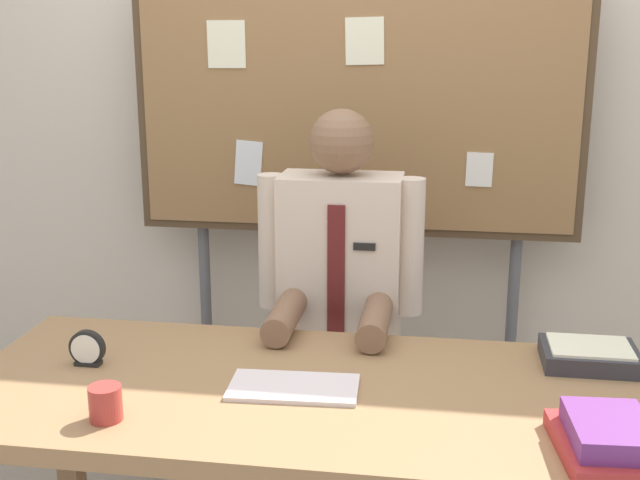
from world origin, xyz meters
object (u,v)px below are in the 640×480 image
person (340,331)px  open_notebook (294,387)px  paper_tray (589,355)px  coffee_mug (105,403)px  bulletin_board (356,112)px  book_stack (605,440)px  desk (309,415)px  desk_clock (87,350)px

person → open_notebook: size_ratio=4.19×
paper_tray → coffee_mug: bearing=-156.6°
bulletin_board → open_notebook: bearing=-91.9°
book_stack → coffee_mug: book_stack is taller
person → coffee_mug: bearing=-117.0°
paper_tray → bulletin_board: bearing=133.7°
person → book_stack: bearing=-51.6°
person → open_notebook: 0.66m
open_notebook → paper_tray: bearing=20.0°
open_notebook → paper_tray: size_ratio=1.29×
person → open_notebook: person is taller
book_stack → coffee_mug: size_ratio=3.57×
desk → paper_tray: (0.75, 0.27, 0.11)m
open_notebook → coffee_mug: bearing=-150.5°
open_notebook → coffee_mug: coffee_mug is taller
person → bulletin_board: bearing=90.0°
desk → open_notebook: size_ratio=5.54×
bulletin_board → paper_tray: 1.24m
paper_tray → open_notebook: bearing=-160.0°
desk → coffee_mug: size_ratio=21.59×
coffee_mug → bulletin_board: bearing=71.0°
person → open_notebook: bearing=-93.2°
bulletin_board → desk: bearing=-90.0°
desk_clock → person: bearing=42.6°
person → desk_clock: person is taller
person → paper_tray: bearing=-25.9°
open_notebook → desk_clock: (-0.60, 0.07, 0.04)m
person → desk_clock: (-0.63, -0.58, 0.13)m
desk → desk_clock: desk_clock is taller
open_notebook → desk_clock: desk_clock is taller
person → paper_tray: person is taller
desk → open_notebook: open_notebook is taller
desk → paper_tray: bearing=19.5°
desk → book_stack: size_ratio=6.05×
person → desk_clock: 0.87m
desk → desk_clock: bearing=175.7°
coffee_mug → paper_tray: coffee_mug is taller
book_stack → desk_clock: desk_clock is taller
bulletin_board → coffee_mug: bearing=-109.0°
bulletin_board → book_stack: 1.59m
desk_clock → open_notebook: bearing=-6.5°
desk_clock → paper_tray: bearing=8.9°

